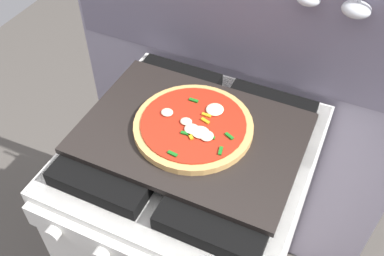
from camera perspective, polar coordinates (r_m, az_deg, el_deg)
kitchen_backsplash at (r=1.39m, az=5.91°, el=4.98°), size 1.10×0.09×1.55m
stove at (r=1.44m, az=-0.03°, el=-13.30°), size 0.60×0.64×0.90m
baking_tray at (r=1.08m, az=-0.00°, el=-0.67°), size 0.54×0.38×0.02m
pizza_left at (r=1.07m, az=0.33°, el=0.27°), size 0.29×0.29×0.03m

